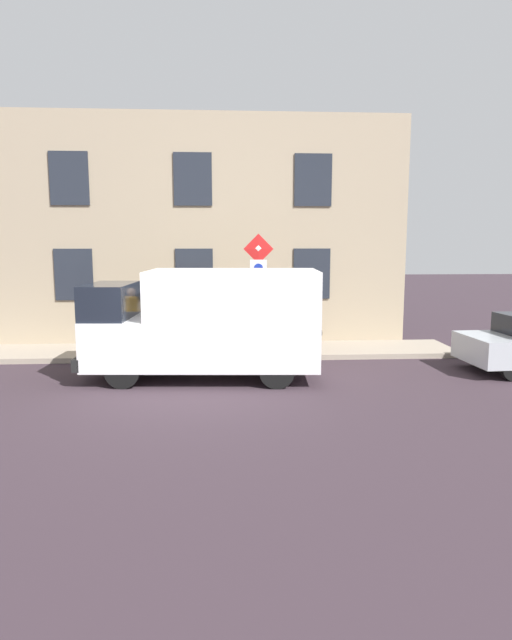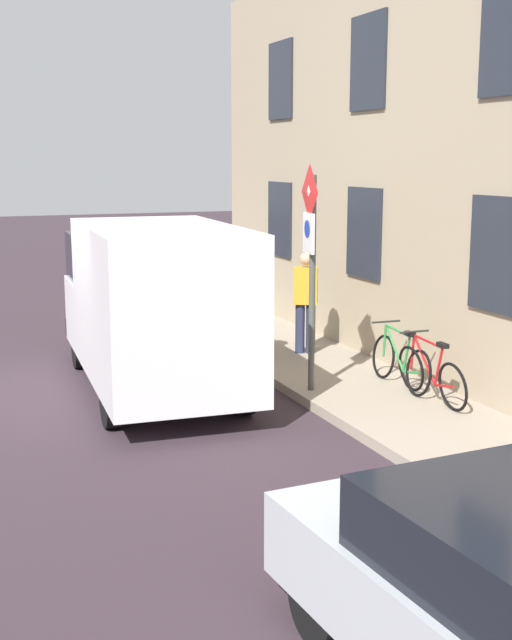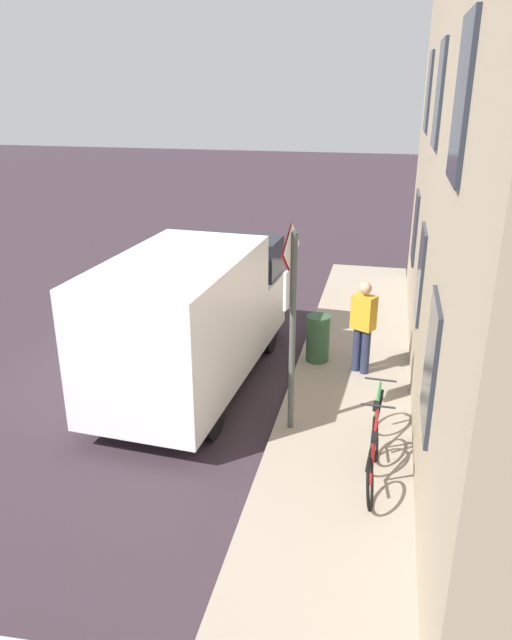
# 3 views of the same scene
# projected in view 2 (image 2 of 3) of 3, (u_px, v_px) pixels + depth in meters

# --- Properties ---
(ground_plane) EXTENTS (80.00, 80.00, 0.00)m
(ground_plane) POSITION_uv_depth(u_px,v_px,m) (88.00, 388.00, 12.74)
(ground_plane) COLOR #352830
(sidewalk_slab) EXTENTS (2.08, 14.72, 0.14)m
(sidewalk_slab) POSITION_uv_depth(u_px,v_px,m) (307.00, 362.00, 14.08)
(sidewalk_slab) COLOR gray
(sidewalk_slab) RESTS_ON ground_plane
(building_facade) EXTENTS (0.75, 12.72, 6.84)m
(building_facade) POSITION_uv_depth(u_px,v_px,m) (385.00, 158.00, 13.95)
(building_facade) COLOR tan
(building_facade) RESTS_ON ground_plane
(sign_post_stacked) EXTENTS (0.18, 0.56, 3.08)m
(sign_post_stacked) POSITION_uv_depth(u_px,v_px,m) (310.00, 246.00, 11.75)
(sign_post_stacked) COLOR #474C47
(sign_post_stacked) RESTS_ON sidewalk_slab
(delivery_van) EXTENTS (2.33, 5.45, 2.50)m
(delivery_van) POSITION_uv_depth(u_px,v_px,m) (153.00, 302.00, 12.39)
(delivery_van) COLOR white
(delivery_van) RESTS_ON ground_plane
(bicycle_red) EXTENTS (0.46, 1.71, 0.89)m
(bicycle_red) POSITION_uv_depth(u_px,v_px,m) (431.00, 374.00, 11.54)
(bicycle_red) COLOR black
(bicycle_red) RESTS_ON sidewalk_slab
(bicycle_green) EXTENTS (0.46, 1.71, 0.89)m
(bicycle_green) POSITION_uv_depth(u_px,v_px,m) (400.00, 362.00, 12.27)
(bicycle_green) COLOR black
(bicycle_green) RESTS_ON sidewalk_slab
(pedestrian) EXTENTS (0.48, 0.42, 1.72)m
(pedestrian) POSITION_uv_depth(u_px,v_px,m) (306.00, 299.00, 14.29)
(pedestrian) COLOR #262B47
(pedestrian) RESTS_ON sidewalk_slab
(litter_bin) EXTENTS (0.44, 0.44, 0.90)m
(litter_bin) POSITION_uv_depth(u_px,v_px,m) (253.00, 327.00, 14.37)
(litter_bin) COLOR #2D5133
(litter_bin) RESTS_ON sidewalk_slab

